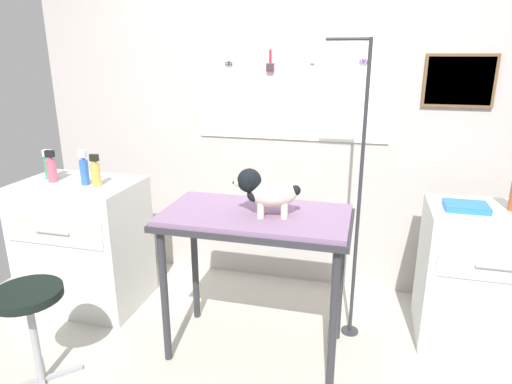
# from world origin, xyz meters

# --- Properties ---
(rear_wall_panel) EXTENTS (4.00, 0.11, 2.30)m
(rear_wall_panel) POSITION_xyz_m (0.01, 1.28, 1.16)
(rear_wall_panel) COLOR #B8B1AB
(rear_wall_panel) RESTS_ON ground
(grooming_table) EXTENTS (1.07, 0.58, 0.89)m
(grooming_table) POSITION_xyz_m (-0.05, 0.33, 0.79)
(grooming_table) COLOR #2D2D33
(grooming_table) RESTS_ON ground
(grooming_arm) EXTENTS (0.30, 0.11, 1.82)m
(grooming_arm) POSITION_xyz_m (0.50, 0.64, 0.86)
(grooming_arm) COLOR #2D2D33
(grooming_arm) RESTS_ON ground
(dog) EXTENTS (0.36, 0.22, 0.26)m
(dog) POSITION_xyz_m (0.02, 0.29, 1.03)
(dog) COLOR beige
(dog) RESTS_ON grooming_table
(counter_left) EXTENTS (0.80, 0.58, 0.90)m
(counter_left) POSITION_xyz_m (-1.36, 0.56, 0.45)
(counter_left) COLOR silver
(counter_left) RESTS_ON ground
(cabinet_right) EXTENTS (0.68, 0.54, 0.87)m
(cabinet_right) POSITION_xyz_m (1.25, 0.77, 0.43)
(cabinet_right) COLOR silver
(cabinet_right) RESTS_ON ground
(stool) EXTENTS (0.35, 0.35, 0.57)m
(stool) POSITION_xyz_m (-1.12, -0.26, 0.47)
(stool) COLOR #9E9EA3
(stool) RESTS_ON ground
(spray_bottle_short) EXTENTS (0.07, 0.07, 0.20)m
(spray_bottle_short) POSITION_xyz_m (-1.60, 0.61, 0.99)
(spray_bottle_short) COLOR #38A465
(spray_bottle_short) RESTS_ON counter_left
(pump_bottle_white) EXTENTS (0.05, 0.05, 0.23)m
(pump_bottle_white) POSITION_xyz_m (-1.27, 0.53, 1.00)
(pump_bottle_white) COLOR blue
(pump_bottle_white) RESTS_ON counter_left
(detangler_spray) EXTENTS (0.06, 0.06, 0.22)m
(detangler_spray) POSITION_xyz_m (-1.53, 0.54, 0.99)
(detangler_spray) COLOR #D6576F
(detangler_spray) RESTS_ON counter_left
(spray_bottle_tall) EXTENTS (0.06, 0.06, 0.21)m
(spray_bottle_tall) POSITION_xyz_m (-1.18, 0.52, 0.99)
(spray_bottle_tall) COLOR gold
(spray_bottle_tall) RESTS_ON counter_left
(supply_tray) EXTENTS (0.24, 0.18, 0.04)m
(supply_tray) POSITION_xyz_m (1.11, 0.74, 0.89)
(supply_tray) COLOR blue
(supply_tray) RESTS_ON cabinet_right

